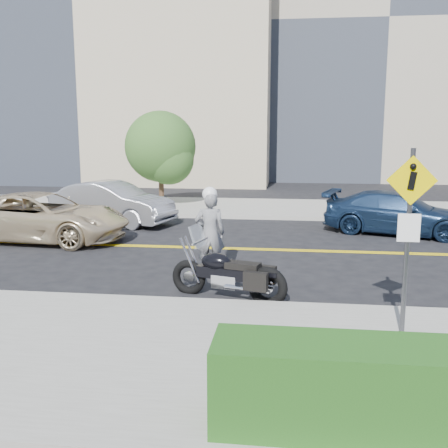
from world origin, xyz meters
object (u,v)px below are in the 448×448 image
at_px(motorcycle, 228,263).
at_px(parked_car_silver, 112,203).
at_px(suv, 42,217).
at_px(pedestrian_sign, 409,224).
at_px(motorcyclist, 210,231).
at_px(parked_car_blue, 398,213).

distance_m(motorcycle, parked_car_silver, 9.50).
bearing_deg(suv, pedestrian_sign, -120.86).
relative_size(motorcyclist, parked_car_silver, 0.45).
xyz_separation_m(motorcycle, suv, (-6.38, 4.87, 0.00)).
xyz_separation_m(motorcyclist, suv, (-5.73, 3.05, -0.30)).
height_order(suv, parked_car_silver, parked_car_silver).
relative_size(motorcyclist, suv, 0.39).
distance_m(pedestrian_sign, parked_car_blue, 9.41).
bearing_deg(motorcyclist, motorcycle, 101.40).
xyz_separation_m(pedestrian_sign, parked_car_silver, (-8.30, 9.77, -1.19)).
relative_size(pedestrian_sign, suv, 0.56).
relative_size(suv, parked_car_blue, 1.12).
bearing_deg(motorcycle, pedestrian_sign, -14.91).
height_order(motorcycle, suv, suv).
bearing_deg(parked_car_silver, parked_car_blue, -76.85).
bearing_deg(parked_car_blue, motorcycle, 164.56).
height_order(motorcycle, parked_car_blue, motorcycle).
bearing_deg(parked_car_blue, motorcyclist, 153.14).
height_order(pedestrian_sign, motorcycle, pedestrian_sign).
bearing_deg(suv, motorcyclist, -113.68).
bearing_deg(suv, motorcycle, -122.94).
bearing_deg(motorcycle, parked_car_silver, 138.96).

